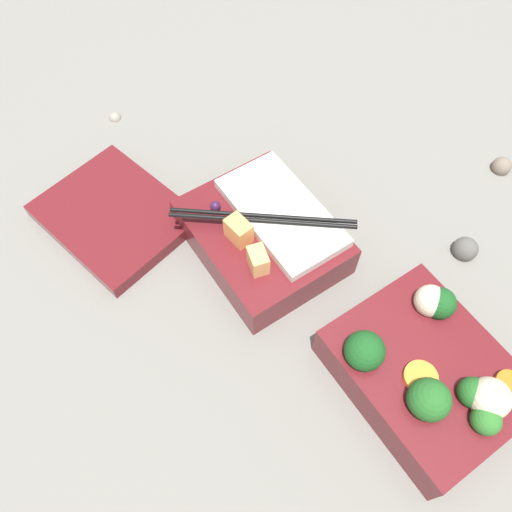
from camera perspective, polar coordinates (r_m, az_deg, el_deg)
ground_plane at (r=0.59m, az=9.63°, el=-6.33°), size 3.00×3.00×0.00m
bento_tray_vegetable at (r=0.55m, az=18.91°, el=-12.36°), size 0.18×0.15×0.08m
bento_tray_rice at (r=0.60m, az=0.94°, el=2.51°), size 0.18×0.18×0.08m
bento_lid at (r=0.66m, az=-15.88°, el=4.49°), size 0.21×0.18×0.02m
pebble_0 at (r=0.77m, az=26.25°, el=9.18°), size 0.03×0.03×0.03m
pebble_1 at (r=0.67m, az=22.79°, el=0.74°), size 0.03×0.03×0.03m
pebble_2 at (r=0.80m, az=-15.86°, el=15.15°), size 0.02×0.02×0.02m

